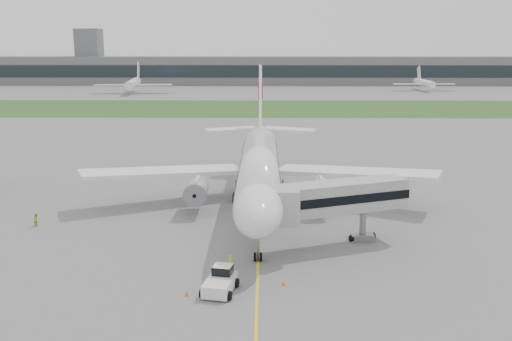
{
  "coord_description": "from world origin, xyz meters",
  "views": [
    {
      "loc": [
        0.51,
        -69.09,
        21.67
      ],
      "look_at": [
        -0.42,
        2.0,
        5.52
      ],
      "focal_mm": 40.0,
      "sensor_mm": 36.0,
      "label": 1
    }
  ],
  "objects_px": {
    "pushback_tug": "(221,281)",
    "jet_bridge": "(333,199)",
    "ground_crew_near": "(230,263)",
    "airliner": "(259,165)"
  },
  "relations": [
    {
      "from": "jet_bridge",
      "to": "ground_crew_near",
      "type": "relative_size",
      "value": 9.3
    },
    {
      "from": "airliner",
      "to": "ground_crew_near",
      "type": "height_order",
      "value": "airliner"
    },
    {
      "from": "pushback_tug",
      "to": "jet_bridge",
      "type": "bearing_deg",
      "value": 56.02
    },
    {
      "from": "ground_crew_near",
      "to": "jet_bridge",
      "type": "bearing_deg",
      "value": 174.08
    },
    {
      "from": "pushback_tug",
      "to": "jet_bridge",
      "type": "height_order",
      "value": "jet_bridge"
    },
    {
      "from": "airliner",
      "to": "jet_bridge",
      "type": "bearing_deg",
      "value": -63.08
    },
    {
      "from": "airliner",
      "to": "pushback_tug",
      "type": "distance_m",
      "value": 27.57
    },
    {
      "from": "pushback_tug",
      "to": "airliner",
      "type": "bearing_deg",
      "value": 93.92
    },
    {
      "from": "pushback_tug",
      "to": "ground_crew_near",
      "type": "distance_m",
      "value": 4.57
    },
    {
      "from": "pushback_tug",
      "to": "jet_bridge",
      "type": "xyz_separation_m",
      "value": [
        11.21,
        11.3,
        4.44
      ]
    }
  ]
}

